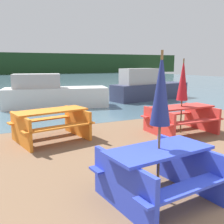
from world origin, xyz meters
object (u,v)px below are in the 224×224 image
object	(u,v)px
picnic_table_red	(181,117)
boat	(53,95)
picnic_table_orange	(51,122)
umbrella_navy	(161,90)
boat_second	(148,88)
umbrella_crimson	(183,80)
picnic_table_blue	(158,169)

from	to	relation	value
picnic_table_red	boat	xyz separation A→B (m)	(-2.19, 6.08, 0.11)
picnic_table_orange	umbrella_navy	size ratio (longest dim) A/B	0.96
boat	boat_second	bearing A→B (deg)	16.23
picnic_table_orange	boat_second	xyz separation A→B (m)	(6.68, 5.48, 0.15)
boat_second	umbrella_navy	bearing A→B (deg)	-132.49
picnic_table_red	umbrella_navy	size ratio (longest dim) A/B	0.87
boat	picnic_table_orange	bearing A→B (deg)	-91.33
umbrella_navy	umbrella_crimson	size ratio (longest dim) A/B	1.02
picnic_table_blue	boat_second	xyz separation A→B (m)	(6.01, 9.18, 0.18)
picnic_table_orange	umbrella_crimson	xyz separation A→B (m)	(3.51, -0.91, 1.03)
picnic_table_red	boat_second	world-z (taller)	boat_second
umbrella_navy	boat	world-z (taller)	umbrella_navy
picnic_table_red	picnic_table_orange	bearing A→B (deg)	165.55
picnic_table_blue	picnic_table_orange	distance (m)	3.76
boat_second	picnic_table_orange	bearing A→B (deg)	-149.94
picnic_table_blue	boat	bearing A→B (deg)	85.82
picnic_table_red	umbrella_crimson	distance (m)	1.04
picnic_table_orange	umbrella_crimson	size ratio (longest dim) A/B	0.98
boat	boat_second	world-z (taller)	boat_second
picnic_table_orange	boat_second	bearing A→B (deg)	39.32
picnic_table_red	umbrella_navy	distance (m)	4.15
picnic_table_blue	picnic_table_red	bearing A→B (deg)	44.55
picnic_table_blue	picnic_table_orange	size ratio (longest dim) A/B	0.81
picnic_table_red	umbrella_navy	xyz separation A→B (m)	(-2.84, -2.80, 1.14)
umbrella_crimson	boat	world-z (taller)	umbrella_crimson
umbrella_navy	boat_second	distance (m)	11.02
picnic_table_red	boat	size ratio (longest dim) A/B	0.39
picnic_table_red	boat_second	size ratio (longest dim) A/B	0.38
umbrella_navy	umbrella_crimson	world-z (taller)	umbrella_navy
picnic_table_blue	boat_second	world-z (taller)	boat_second
picnic_table_orange	boat	world-z (taller)	boat
picnic_table_red	umbrella_navy	world-z (taller)	umbrella_navy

